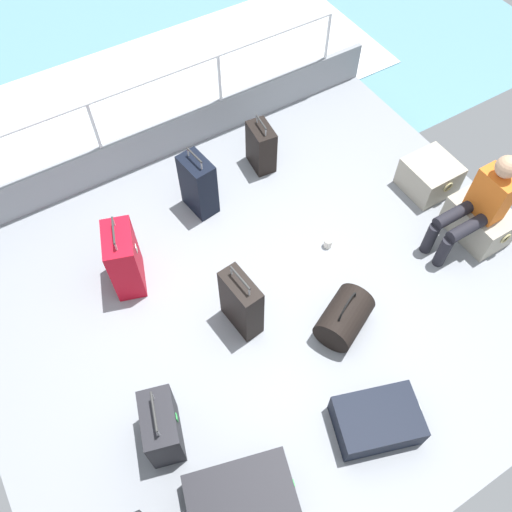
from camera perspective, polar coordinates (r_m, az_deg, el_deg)
The scene contains 16 objects.
ground_plane at distance 4.92m, azimuth 1.86°, elevation -4.75°, with size 4.40×5.20×0.06m, color gray.
gunwale_port at distance 5.93m, azimuth -9.66°, elevation 12.41°, with size 0.06×5.20×0.45m, color gray.
railing_port at distance 5.57m, azimuth -10.49°, elevation 16.52°, with size 0.04×4.20×1.02m.
sea_wake at distance 7.34m, azimuth -14.06°, elevation 15.61°, with size 12.00×12.00×0.01m.
cargo_crate_0 at distance 5.83m, azimuth 18.20°, elevation 8.21°, with size 0.52×0.49×0.34m.
cargo_crate_1 at distance 5.59m, azimuth 22.92°, elevation 3.52°, with size 0.64×0.42×0.37m.
passenger_seated at distance 5.21m, azimuth 22.91°, elevation 5.19°, with size 0.34×0.66×1.07m.
suitcase_0 at distance 5.71m, azimuth 0.56°, elevation 11.68°, with size 0.36×0.25×0.61m.
suitcase_1 at distance 4.50m, azimuth -1.60°, elevation -5.11°, with size 0.42×0.22×0.74m.
suitcase_2 at distance 4.23m, azimuth -10.11°, elevation -17.71°, with size 0.50×0.37×0.65m.
suitcase_3 at distance 5.29m, azimuth -6.24°, elevation 7.62°, with size 0.39×0.27×0.75m.
suitcase_4 at distance 4.85m, azimuth -14.02°, elevation -0.37°, with size 0.49×0.38×0.79m.
suitcase_6 at distance 4.19m, azimuth -1.56°, elevation -24.91°, with size 0.71×0.88×0.26m.
suitcase_7 at distance 4.42m, azimuth 12.91°, elevation -16.90°, with size 0.63×0.76×0.25m.
duffel_bag at distance 4.66m, azimuth 9.49°, elevation -6.55°, with size 0.52×0.60×0.50m.
paper_cup at distance 5.21m, azimuth 7.76°, elevation 1.41°, with size 0.08×0.08×0.10m, color white.
Camera 1 is at (1.95, -1.38, 4.27)m, focal length 37.09 mm.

